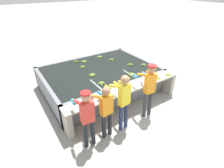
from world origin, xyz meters
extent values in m
plane|color=#A3A099|center=(0.00, 0.00, 0.00)|extent=(80.00, 80.00, 0.00)
cube|color=gray|center=(0.00, 1.98, 0.03)|extent=(4.19, 3.05, 0.06)
cube|color=gray|center=(0.00, 0.51, 0.43)|extent=(4.19, 0.12, 0.85)
cube|color=gray|center=(0.00, 3.44, 0.43)|extent=(4.19, 0.12, 0.85)
cube|color=gray|center=(-2.04, 1.98, 0.43)|extent=(0.12, 3.05, 0.85)
cube|color=gray|center=(2.04, 1.98, 0.43)|extent=(0.12, 3.05, 0.85)
cube|color=black|center=(0.00, 1.98, 0.45)|extent=(3.95, 2.81, 0.79)
cube|color=gray|center=(-0.70, 0.97, 0.43)|extent=(0.06, 0.80, 0.85)
cube|color=gray|center=(0.70, 0.97, 0.43)|extent=(0.06, 0.80, 0.85)
cube|color=#A8A393|center=(0.00, 0.23, 0.83)|extent=(4.19, 0.45, 0.05)
cube|color=#A8A393|center=(-2.00, 0.23, 0.40)|extent=(0.16, 0.41, 0.80)
cube|color=#A8A393|center=(2.00, 0.23, 0.40)|extent=(0.16, 0.41, 0.80)
cylinder|color=#1E2328|center=(-1.78, -0.40, 0.40)|extent=(0.11, 0.11, 0.81)
cylinder|color=#1E2328|center=(-1.58, -0.41, 0.40)|extent=(0.11, 0.11, 0.81)
cube|color=#DB3D33|center=(-1.68, -0.41, 1.09)|extent=(0.33, 0.19, 0.57)
sphere|color=tan|center=(-1.68, -0.41, 1.52)|extent=(0.22, 0.22, 0.22)
cylinder|color=red|center=(-1.68, -0.41, 1.62)|extent=(0.23, 0.23, 0.04)
cylinder|color=#DB3D33|center=(-1.82, -0.15, 1.30)|extent=(0.10, 0.31, 0.18)
cylinder|color=#1EA3AD|center=(-1.80, 0.10, 1.13)|extent=(0.10, 0.21, 0.08)
cylinder|color=#DB3D33|center=(-1.50, -0.17, 1.30)|extent=(0.10, 0.31, 0.18)
cylinder|color=#1EA3AD|center=(-1.48, 0.08, 1.13)|extent=(0.10, 0.21, 0.08)
cylinder|color=#1E2328|center=(-1.23, -0.38, 0.39)|extent=(0.11, 0.11, 0.78)
cylinder|color=#1E2328|center=(-1.03, -0.36, 0.39)|extent=(0.11, 0.11, 0.78)
cube|color=orange|center=(-1.13, -0.37, 1.05)|extent=(0.33, 0.20, 0.55)
sphere|color=#9E704C|center=(-1.13, -0.37, 1.46)|extent=(0.21, 0.21, 0.21)
cylinder|color=orange|center=(-1.31, -0.13, 1.24)|extent=(0.10, 0.31, 0.18)
cylinder|color=teal|center=(-1.33, 0.12, 1.07)|extent=(0.10, 0.21, 0.08)
cylinder|color=orange|center=(-0.99, -0.11, 1.24)|extent=(0.10, 0.31, 0.18)
cylinder|color=teal|center=(-1.01, 0.14, 1.07)|extent=(0.10, 0.21, 0.08)
cylinder|color=navy|center=(-0.68, -0.39, 0.43)|extent=(0.11, 0.11, 0.86)
cylinder|color=navy|center=(-0.48, -0.37, 0.43)|extent=(0.11, 0.11, 0.86)
cube|color=yellow|center=(-0.58, -0.38, 1.16)|extent=(0.34, 0.21, 0.61)
sphere|color=#9E704C|center=(-0.58, -0.38, 1.61)|extent=(0.23, 0.23, 0.23)
cylinder|color=yellow|center=(-0.77, -0.15, 1.38)|extent=(0.12, 0.32, 0.18)
cylinder|color=gold|center=(-0.80, 0.10, 1.21)|extent=(0.11, 0.21, 0.08)
cylinder|color=yellow|center=(-0.45, -0.11, 1.38)|extent=(0.12, 0.32, 0.18)
cylinder|color=gold|center=(-0.48, 0.13, 1.21)|extent=(0.11, 0.21, 0.08)
cylinder|color=#38383D|center=(0.29, -0.32, 0.43)|extent=(0.11, 0.11, 0.87)
cylinder|color=#38383D|center=(0.49, -0.34, 0.43)|extent=(0.11, 0.11, 0.87)
cube|color=orange|center=(0.39, -0.33, 1.17)|extent=(0.33, 0.20, 0.61)
sphere|color=#9E704C|center=(0.39, -0.33, 1.63)|extent=(0.23, 0.23, 0.23)
cylinder|color=red|center=(0.39, -0.33, 1.73)|extent=(0.25, 0.25, 0.04)
cylinder|color=orange|center=(0.26, -0.07, 1.39)|extent=(0.11, 0.32, 0.18)
cylinder|color=teal|center=(0.28, 0.18, 1.23)|extent=(0.10, 0.21, 0.08)
cylinder|color=orange|center=(0.58, -0.10, 1.39)|extent=(0.11, 0.32, 0.18)
cylinder|color=teal|center=(0.60, 0.15, 1.23)|extent=(0.10, 0.21, 0.08)
ellipsoid|color=#93BC3D|center=(1.61, 1.31, 0.87)|extent=(0.17, 0.07, 0.04)
ellipsoid|color=#93BC3D|center=(1.66, 1.24, 0.87)|extent=(0.07, 0.17, 0.04)
ellipsoid|color=#93BC3D|center=(1.72, 1.29, 0.87)|extent=(0.17, 0.07, 0.04)
ellipsoid|color=#93BC3D|center=(1.68, 1.35, 0.87)|extent=(0.07, 0.17, 0.04)
cylinder|color=tan|center=(1.67, 1.30, 0.90)|extent=(0.03, 0.03, 0.04)
ellipsoid|color=#9EC642|center=(0.67, 0.90, 0.87)|extent=(0.17, 0.08, 0.04)
ellipsoid|color=#9EC642|center=(0.68, 0.85, 0.87)|extent=(0.16, 0.13, 0.04)
ellipsoid|color=#9EC642|center=(0.72, 0.83, 0.87)|extent=(0.04, 0.17, 0.04)
ellipsoid|color=#9EC642|center=(0.76, 0.85, 0.87)|extent=(0.15, 0.14, 0.04)
ellipsoid|color=#9EC642|center=(0.77, 0.90, 0.87)|extent=(0.17, 0.07, 0.04)
ellipsoid|color=#9EC642|center=(0.74, 0.93, 0.87)|extent=(0.11, 0.17, 0.04)
ellipsoid|color=#9EC642|center=(0.70, 0.93, 0.87)|extent=(0.10, 0.17, 0.04)
cylinder|color=tan|center=(0.72, 0.88, 0.90)|extent=(0.03, 0.03, 0.04)
ellipsoid|color=#7FAD33|center=(-0.52, 1.68, 0.87)|extent=(0.13, 0.15, 0.04)
ellipsoid|color=#7FAD33|center=(-0.54, 1.64, 0.87)|extent=(0.17, 0.04, 0.04)
ellipsoid|color=#7FAD33|center=(-0.52, 1.59, 0.87)|extent=(0.13, 0.16, 0.04)
ellipsoid|color=#7FAD33|center=(-0.47, 1.58, 0.87)|extent=(0.07, 0.17, 0.04)
ellipsoid|color=#7FAD33|center=(-0.43, 1.61, 0.87)|extent=(0.17, 0.11, 0.04)
ellipsoid|color=#7FAD33|center=(-0.43, 1.66, 0.87)|extent=(0.17, 0.11, 0.04)
ellipsoid|color=#7FAD33|center=(-0.47, 1.69, 0.87)|extent=(0.07, 0.17, 0.04)
cylinder|color=tan|center=(-0.48, 1.64, 0.90)|extent=(0.03, 0.03, 0.04)
ellipsoid|color=#93BC3D|center=(0.84, 2.48, 0.87)|extent=(0.17, 0.08, 0.04)
ellipsoid|color=#93BC3D|center=(0.87, 2.41, 0.87)|extent=(0.08, 0.17, 0.04)
ellipsoid|color=#93BC3D|center=(0.94, 2.45, 0.87)|extent=(0.17, 0.08, 0.04)
ellipsoid|color=#93BC3D|center=(0.91, 2.52, 0.87)|extent=(0.08, 0.17, 0.04)
cylinder|color=tan|center=(0.89, 2.47, 0.90)|extent=(0.03, 0.03, 0.04)
ellipsoid|color=#75A333|center=(0.39, 0.77, 0.87)|extent=(0.04, 0.17, 0.04)
ellipsoid|color=#75A333|center=(0.34, 0.74, 0.87)|extent=(0.17, 0.11, 0.04)
ellipsoid|color=#75A333|center=(0.34, 0.69, 0.87)|extent=(0.16, 0.12, 0.04)
ellipsoid|color=#75A333|center=(0.39, 0.66, 0.87)|extent=(0.04, 0.17, 0.04)
ellipsoid|color=#75A333|center=(0.44, 0.69, 0.87)|extent=(0.17, 0.11, 0.04)
ellipsoid|color=#75A333|center=(0.44, 0.75, 0.87)|extent=(0.16, 0.12, 0.04)
cylinder|color=tan|center=(0.39, 0.72, 0.90)|extent=(0.03, 0.03, 0.04)
ellipsoid|color=#9EC642|center=(1.67, 0.73, 0.87)|extent=(0.13, 0.16, 0.04)
ellipsoid|color=#9EC642|center=(1.72, 0.72, 0.87)|extent=(0.10, 0.17, 0.04)
ellipsoid|color=#9EC642|center=(1.76, 0.77, 0.87)|extent=(0.17, 0.06, 0.04)
ellipsoid|color=#9EC642|center=(1.74, 0.82, 0.87)|extent=(0.13, 0.16, 0.04)
ellipsoid|color=#9EC642|center=(1.68, 0.83, 0.87)|extent=(0.10, 0.17, 0.04)
ellipsoid|color=#9EC642|center=(1.65, 0.78, 0.87)|extent=(0.17, 0.06, 0.04)
cylinder|color=tan|center=(1.70, 0.77, 0.90)|extent=(0.03, 0.03, 0.04)
ellipsoid|color=#8CB738|center=(-0.16, 2.96, 0.87)|extent=(0.12, 0.16, 0.04)
ellipsoid|color=#8CB738|center=(-0.21, 2.96, 0.87)|extent=(0.11, 0.17, 0.04)
ellipsoid|color=#8CB738|center=(-0.24, 2.91, 0.87)|extent=(0.17, 0.04, 0.04)
ellipsoid|color=#8CB738|center=(-0.22, 2.86, 0.87)|extent=(0.12, 0.16, 0.04)
ellipsoid|color=#8CB738|center=(-0.16, 2.86, 0.87)|extent=(0.11, 0.17, 0.04)
ellipsoid|color=#8CB738|center=(-0.13, 2.91, 0.87)|extent=(0.17, 0.04, 0.04)
cylinder|color=tan|center=(-0.19, 2.91, 0.90)|extent=(0.03, 0.03, 0.04)
ellipsoid|color=#75A333|center=(1.17, 1.63, 0.87)|extent=(0.17, 0.09, 0.04)
ellipsoid|color=#75A333|center=(1.19, 1.57, 0.87)|extent=(0.13, 0.16, 0.04)
ellipsoid|color=#75A333|center=(1.25, 1.56, 0.87)|extent=(0.13, 0.16, 0.04)
ellipsoid|color=#75A333|center=(1.27, 1.62, 0.87)|extent=(0.17, 0.08, 0.04)
ellipsoid|color=#75A333|center=(1.22, 1.66, 0.87)|extent=(0.04, 0.17, 0.04)
cylinder|color=tan|center=(1.22, 1.61, 0.90)|extent=(0.03, 0.03, 0.04)
ellipsoid|color=#93BC3D|center=(0.66, 2.98, 0.87)|extent=(0.15, 0.14, 0.04)
ellipsoid|color=#93BC3D|center=(0.67, 3.04, 0.87)|extent=(0.17, 0.09, 0.04)
ellipsoid|color=#93BC3D|center=(0.63, 3.07, 0.87)|extent=(0.06, 0.17, 0.04)
ellipsoid|color=#93BC3D|center=(0.57, 3.05, 0.87)|extent=(0.15, 0.14, 0.04)
ellipsoid|color=#93BC3D|center=(0.56, 3.00, 0.87)|extent=(0.17, 0.09, 0.04)
ellipsoid|color=#93BC3D|center=(0.61, 2.96, 0.87)|extent=(0.06, 0.17, 0.04)
cylinder|color=tan|center=(0.62, 3.02, 0.90)|extent=(0.03, 0.03, 0.04)
ellipsoid|color=#75A333|center=(-0.50, 2.50, 0.87)|extent=(0.09, 0.17, 0.04)
ellipsoid|color=#75A333|center=(-0.54, 2.45, 0.87)|extent=(0.17, 0.04, 0.04)
ellipsoid|color=#75A333|center=(-0.49, 2.40, 0.87)|extent=(0.08, 0.17, 0.04)
ellipsoid|color=#75A333|center=(-0.43, 2.42, 0.87)|extent=(0.16, 0.12, 0.04)
ellipsoid|color=#75A333|center=(-0.44, 2.49, 0.87)|extent=(0.15, 0.13, 0.04)
cylinder|color=tan|center=(-0.48, 2.45, 0.90)|extent=(0.03, 0.03, 0.04)
ellipsoid|color=#75A333|center=(-0.50, 3.14, 0.87)|extent=(0.12, 0.16, 0.04)
ellipsoid|color=#75A333|center=(-0.52, 3.06, 0.87)|extent=(0.16, 0.12, 0.04)
ellipsoid|color=#75A333|center=(-0.44, 3.04, 0.87)|extent=(0.12, 0.16, 0.04)
ellipsoid|color=#75A333|center=(-0.43, 3.12, 0.87)|extent=(0.16, 0.12, 0.04)
cylinder|color=tan|center=(-0.47, 3.09, 0.90)|extent=(0.03, 0.03, 0.04)
ellipsoid|color=#8CB738|center=(-0.54, 0.88, 0.87)|extent=(0.11, 0.17, 0.04)
ellipsoid|color=#8CB738|center=(-0.47, 0.89, 0.87)|extent=(0.15, 0.14, 0.04)
ellipsoid|color=#8CB738|center=(-0.46, 0.96, 0.87)|extent=(0.17, 0.11, 0.04)
ellipsoid|color=#8CB738|center=(-0.52, 0.99, 0.87)|extent=(0.07, 0.17, 0.04)
ellipsoid|color=#8CB738|center=(-0.57, 0.94, 0.87)|extent=(0.17, 0.06, 0.04)
cylinder|color=tan|center=(-0.51, 0.93, 0.90)|extent=(0.03, 0.03, 0.04)
ellipsoid|color=#8CB738|center=(1.32, 0.18, 0.87)|extent=(0.17, 0.07, 0.04)
ellipsoid|color=#8CB738|center=(1.28, 0.22, 0.87)|extent=(0.09, 0.17, 0.04)
ellipsoid|color=#8CB738|center=(1.23, 0.21, 0.87)|extent=(0.14, 0.15, 0.04)
ellipsoid|color=#8CB738|center=(1.21, 0.16, 0.87)|extent=(0.17, 0.07, 0.04)
ellipsoid|color=#8CB738|center=(1.25, 0.12, 0.87)|extent=(0.09, 0.17, 0.04)
ellipsoid|color=#8CB738|center=(1.30, 0.13, 0.87)|extent=(0.14, 0.15, 0.04)
cylinder|color=tan|center=(1.26, 0.17, 0.91)|extent=(0.03, 0.03, 0.04)
ellipsoid|color=#93BC3D|center=(1.80, 0.20, 0.87)|extent=(0.10, 0.17, 0.04)
ellipsoid|color=#93BC3D|center=(1.74, 0.19, 0.87)|extent=(0.13, 0.16, 0.04)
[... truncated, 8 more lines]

